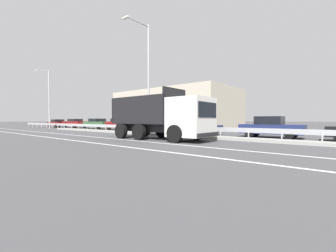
# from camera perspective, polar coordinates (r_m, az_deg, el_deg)

# --- Properties ---
(ground_plane) EXTENTS (320.00, 320.00, 0.00)m
(ground_plane) POSITION_cam_1_polar(r_m,az_deg,el_deg) (17.02, -4.06, -2.90)
(ground_plane) COLOR #424244
(lane_strip_0) EXTENTS (71.01, 0.16, 0.01)m
(lane_strip_0) POSITION_cam_1_polar(r_m,az_deg,el_deg) (14.12, -7.28, -3.83)
(lane_strip_0) COLOR silver
(lane_strip_0) RESTS_ON ground_plane
(lane_strip_1) EXTENTS (71.01, 0.16, 0.01)m
(lane_strip_1) POSITION_cam_1_polar(r_m,az_deg,el_deg) (12.62, -15.49, -4.52)
(lane_strip_1) COLOR silver
(lane_strip_1) RESTS_ON ground_plane
(median_island) EXTENTS (39.06, 1.10, 0.18)m
(median_island) POSITION_cam_1_polar(r_m,az_deg,el_deg) (18.46, 0.18, -2.26)
(median_island) COLOR gray
(median_island) RESTS_ON ground_plane
(median_guardrail) EXTENTS (71.01, 0.09, 0.78)m
(median_guardrail) POSITION_cam_1_polar(r_m,az_deg,el_deg) (19.23, 2.15, -0.67)
(median_guardrail) COLOR #9EA0A5
(median_guardrail) RESTS_ON ground_plane
(dump_truck) EXTENTS (7.61, 2.85, 3.36)m
(dump_truck) POSITION_cam_1_polar(r_m,az_deg,el_deg) (14.64, 0.88, 1.60)
(dump_truck) COLOR silver
(dump_truck) RESTS_ON ground_plane
(median_road_sign) EXTENTS (0.85, 0.16, 2.70)m
(median_road_sign) POSITION_cam_1_polar(r_m,az_deg,el_deg) (21.55, -8.89, 1.96)
(median_road_sign) COLOR white
(median_road_sign) RESTS_ON ground_plane
(street_lamp_0) EXTENTS (0.71, 1.83, 8.54)m
(street_lamp_0) POSITION_cam_1_polar(r_m,az_deg,el_deg) (37.62, -28.15, 6.57)
(street_lamp_0) COLOR #ADADB2
(street_lamp_0) RESTS_ON ground_plane
(street_lamp_1) EXTENTS (0.70, 2.73, 9.72)m
(street_lamp_1) POSITION_cam_1_polar(r_m,az_deg,el_deg) (20.38, -5.39, 13.14)
(street_lamp_1) COLOR #ADADB2
(street_lamp_1) RESTS_ON ground_plane
(parked_car_0) EXTENTS (4.02, 1.93, 1.38)m
(parked_car_0) POSITION_cam_1_polar(r_m,az_deg,el_deg) (43.62, -26.29, 0.63)
(parked_car_0) COLOR maroon
(parked_car_0) RESTS_ON ground_plane
(parked_car_1) EXTENTS (4.93, 1.93, 1.46)m
(parked_car_1) POSITION_cam_1_polar(r_m,az_deg,el_deg) (39.34, -22.60, 0.66)
(parked_car_1) COLOR maroon
(parked_car_1) RESTS_ON ground_plane
(parked_car_2) EXTENTS (4.89, 2.02, 1.49)m
(parked_car_2) POSITION_cam_1_polar(r_m,az_deg,el_deg) (33.57, -17.44, 0.57)
(parked_car_2) COLOR #335B33
(parked_car_2) RESTS_ON ground_plane
(parked_car_3) EXTENTS (3.86, 2.05, 1.48)m
(parked_car_3) POSITION_cam_1_polar(r_m,az_deg,el_deg) (29.32, -12.07, 0.47)
(parked_car_3) COLOR maroon
(parked_car_3) RESTS_ON ground_plane
(parked_car_4) EXTENTS (4.43, 2.03, 1.40)m
(parked_car_4) POSITION_cam_1_polar(r_m,az_deg,el_deg) (24.41, -4.21, 0.13)
(parked_car_4) COLOR gray
(parked_car_4) RESTS_ON ground_plane
(parked_car_5) EXTENTS (4.03, 1.90, 1.28)m
(parked_car_5) POSITION_cam_1_polar(r_m,az_deg,el_deg) (20.54, 7.63, -0.27)
(parked_car_5) COLOR navy
(parked_car_5) RESTS_ON ground_plane
(parked_car_6) EXTENTS (4.42, 1.86, 1.59)m
(parked_car_6) POSITION_cam_1_polar(r_m,az_deg,el_deg) (18.34, 24.64, -0.27)
(parked_car_6) COLOR navy
(parked_car_6) RESTS_ON ground_plane
(background_building_0) EXTENTS (21.63, 12.20, 6.58)m
(background_building_0) POSITION_cam_1_polar(r_m,az_deg,el_deg) (41.80, 1.94, 4.30)
(background_building_0) COLOR #B7AD99
(background_building_0) RESTS_ON ground_plane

